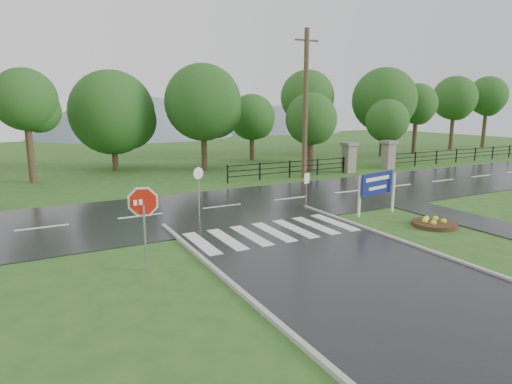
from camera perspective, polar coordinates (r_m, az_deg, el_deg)
ground at (r=13.06m, az=13.66°, el=-11.01°), size 120.00×120.00×0.00m
main_road at (r=21.19m, az=-4.53°, el=-2.03°), size 90.00×8.00×0.04m
walkway at (r=21.66m, az=23.57°, el=-2.67°), size 2.20×11.00×0.04m
crosswalk at (r=16.86m, az=2.31°, el=-5.32°), size 6.50×2.80×0.02m
pillar_west at (r=32.92m, az=12.29°, el=4.62°), size 1.00×1.00×2.24m
pillar_east at (r=35.62m, az=17.24°, el=4.87°), size 1.00×1.00×2.24m
fence_west at (r=29.87m, az=4.52°, el=3.30°), size 9.58×0.08×1.20m
fence_east at (r=43.92m, az=27.20°, el=4.69°), size 20.58×0.08×1.20m
hills at (r=77.58m, az=-18.41°, el=-4.49°), size 102.00×48.00×48.00m
treeline at (r=34.53m, az=-12.33°, el=2.96°), size 83.20×5.20×10.00m
stop_sign at (r=13.03m, az=-14.77°, el=-2.26°), size 1.17×0.41×2.76m
estate_billboard at (r=20.22m, az=15.87°, el=0.82°), size 2.21×0.50×1.96m
flower_bed at (r=19.29m, az=22.68°, el=-3.83°), size 1.81×1.81×0.36m
reg_sign_small at (r=20.43m, az=6.77°, el=1.13°), size 0.38×0.15×1.79m
reg_sign_round at (r=18.96m, az=-7.67°, el=0.77°), size 0.51×0.19×2.29m
utility_pole_east at (r=29.63m, az=6.61°, el=11.57°), size 1.77×0.33×9.92m
entrance_tree_left at (r=32.39m, az=7.37°, el=9.59°), size 3.84×3.84×5.89m
entrance_tree_right at (r=37.33m, az=17.10°, el=9.02°), size 3.52×3.52×5.48m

